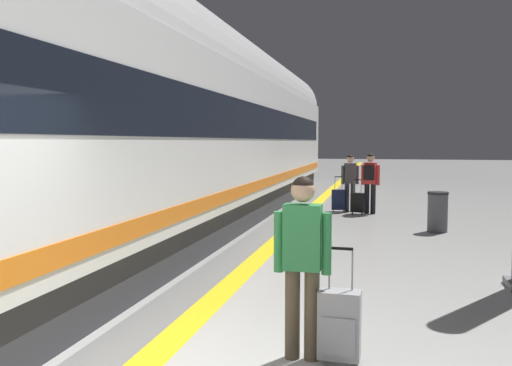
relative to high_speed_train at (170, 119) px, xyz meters
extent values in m
cube|color=yellow|center=(2.23, 2.88, -2.50)|extent=(0.36, 80.00, 0.01)
cube|color=slate|center=(1.84, 2.88, -2.50)|extent=(0.74, 80.00, 0.01)
cube|color=#38383D|center=(0.00, 0.50, -2.15)|extent=(2.67, 25.78, 0.70)
cube|color=white|center=(0.00, 0.50, -0.35)|extent=(2.90, 26.86, 2.90)
cylinder|color=white|center=(0.00, 0.50, 1.05)|extent=(2.84, 26.32, 2.84)
cube|color=black|center=(0.00, 0.50, 0.00)|extent=(2.93, 25.24, 0.80)
cube|color=orange|center=(0.00, 0.50, -1.50)|extent=(2.94, 26.32, 0.24)
cube|color=gray|center=(-1.46, 4.53, -0.60)|extent=(0.02, 0.90, 2.00)
cylinder|color=brown|center=(3.71, -5.64, -2.08)|extent=(0.14, 0.14, 0.85)
cylinder|color=brown|center=(3.53, -5.64, -2.08)|extent=(0.14, 0.14, 0.85)
cube|color=#338C4C|center=(3.62, -5.64, -1.35)|extent=(0.35, 0.20, 0.61)
cylinder|color=#338C4C|center=(3.84, -5.65, -1.40)|extent=(0.09, 0.09, 0.57)
cylinder|color=#338C4C|center=(3.39, -5.65, -1.40)|extent=(0.09, 0.09, 0.57)
sphere|color=tan|center=(3.62, -5.64, -0.91)|extent=(0.22, 0.22, 0.22)
sphere|color=black|center=(3.62, -5.64, -0.88)|extent=(0.21, 0.21, 0.21)
cube|color=#9E9EA3|center=(3.97, -5.68, -2.13)|extent=(0.39, 0.23, 0.62)
cube|color=#9E9EA3|center=(3.96, -5.80, -2.21)|extent=(0.31, 0.03, 0.34)
cylinder|color=black|center=(4.11, -5.62, -2.47)|extent=(0.02, 0.06, 0.06)
cylinder|color=black|center=(3.83, -5.61, -2.47)|extent=(0.02, 0.06, 0.06)
cylinder|color=gray|center=(4.07, -5.63, -1.63)|extent=(0.02, 0.02, 0.38)
cylinder|color=gray|center=(3.86, -5.62, -1.63)|extent=(0.02, 0.02, 0.38)
cube|color=black|center=(3.97, -5.62, -1.44)|extent=(0.22, 0.03, 0.02)
cylinder|color=#383842|center=(3.32, 5.32, -2.09)|extent=(0.14, 0.14, 0.82)
cylinder|color=#383842|center=(3.49, 5.37, -2.09)|extent=(0.14, 0.14, 0.82)
cube|color=#4C4C51|center=(3.40, 5.35, -1.39)|extent=(0.37, 0.27, 0.59)
cylinder|color=#4C4C51|center=(3.19, 5.30, -1.44)|extent=(0.09, 0.09, 0.55)
cylinder|color=#4C4C51|center=(3.61, 5.41, -1.44)|extent=(0.09, 0.09, 0.55)
sphere|color=beige|center=(3.40, 5.35, -0.97)|extent=(0.21, 0.21, 0.21)
sphere|color=black|center=(3.40, 5.35, -0.94)|extent=(0.20, 0.20, 0.20)
cube|color=#19234C|center=(3.08, 5.16, -2.15)|extent=(0.41, 0.27, 0.58)
cube|color=#19234C|center=(3.07, 5.27, -2.22)|extent=(0.31, 0.06, 0.32)
cylinder|color=black|center=(2.95, 5.07, -2.47)|extent=(0.03, 0.06, 0.06)
cylinder|color=black|center=(3.23, 5.11, -2.47)|extent=(0.03, 0.06, 0.06)
cylinder|color=gray|center=(2.99, 5.09, -1.67)|extent=(0.02, 0.02, 0.38)
cylinder|color=gray|center=(3.19, 5.12, -1.67)|extent=(0.02, 0.02, 0.38)
cube|color=black|center=(3.09, 5.10, -1.48)|extent=(0.22, 0.05, 0.02)
cylinder|color=black|center=(3.90, 4.93, -2.08)|extent=(0.14, 0.14, 0.84)
cylinder|color=black|center=(4.08, 4.88, -2.08)|extent=(0.14, 0.14, 0.84)
cube|color=red|center=(3.99, 4.91, -1.36)|extent=(0.38, 0.28, 0.60)
cylinder|color=red|center=(3.78, 4.97, -1.41)|extent=(0.09, 0.09, 0.56)
cylinder|color=red|center=(4.20, 4.86, -1.41)|extent=(0.09, 0.09, 0.56)
sphere|color=tan|center=(3.99, 4.91, -0.92)|extent=(0.22, 0.22, 0.22)
sphere|color=black|center=(3.99, 4.91, -0.90)|extent=(0.20, 0.20, 0.20)
cube|color=black|center=(3.95, 4.76, -1.34)|extent=(0.29, 0.20, 0.40)
cube|color=black|center=(3.67, 4.74, -2.18)|extent=(0.43, 0.33, 0.53)
cube|color=black|center=(3.71, 4.85, -2.24)|extent=(0.30, 0.12, 0.29)
cylinder|color=black|center=(3.51, 4.72, -2.47)|extent=(0.04, 0.06, 0.06)
cylinder|color=black|center=(3.78, 4.63, -2.47)|extent=(0.04, 0.06, 0.06)
cylinder|color=gray|center=(3.55, 4.72, -1.72)|extent=(0.02, 0.02, 0.38)
cylinder|color=gray|center=(3.75, 4.65, -1.72)|extent=(0.02, 0.02, 0.38)
cube|color=black|center=(3.65, 4.69, -1.53)|extent=(0.22, 0.09, 0.02)
cylinder|color=#4C4C51|center=(5.55, 2.13, -2.08)|extent=(0.44, 0.44, 0.85)
cylinder|color=#262628|center=(5.55, 2.13, -1.62)|extent=(0.46, 0.46, 0.06)
camera|label=1|loc=(4.33, -10.52, -0.46)|focal=37.77mm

